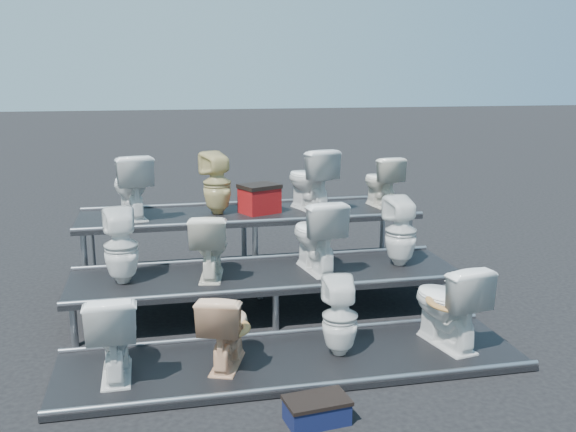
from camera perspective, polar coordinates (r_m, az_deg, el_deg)
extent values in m
plane|color=black|center=(7.16, -1.83, -8.61)|extent=(80.00, 80.00, 0.00)
cube|color=black|center=(5.97, 0.44, -12.78)|extent=(4.20, 1.20, 0.06)
cube|color=black|center=(7.08, -1.84, -6.88)|extent=(4.20, 1.20, 0.46)
cube|color=black|center=(8.24, -3.46, -2.59)|extent=(4.20, 1.20, 0.86)
imported|color=white|center=(5.70, -15.27, -10.01)|extent=(0.43, 0.75, 0.76)
imported|color=#E8B288|center=(5.73, -5.54, -9.86)|extent=(0.59, 0.77, 0.69)
imported|color=white|center=(5.92, 4.64, -8.91)|extent=(0.36, 0.37, 0.73)
imported|color=white|center=(6.27, 13.98, -7.54)|extent=(0.61, 0.88, 0.82)
imported|color=white|center=(6.80, -14.61, -2.62)|extent=(0.39, 0.40, 0.78)
imported|color=silver|center=(6.83, -6.95, -2.58)|extent=(0.51, 0.75, 0.70)
imported|color=white|center=(7.00, 2.50, -1.67)|extent=(0.56, 0.85, 0.81)
imported|color=white|center=(7.31, 10.00, -1.35)|extent=(0.38, 0.39, 0.78)
imported|color=white|center=(7.98, -13.78, 2.61)|extent=(0.59, 0.84, 0.78)
imported|color=#CCBA79|center=(8.02, -6.33, 2.91)|extent=(0.46, 0.46, 0.78)
imported|color=white|center=(8.22, 1.95, 3.30)|extent=(0.66, 0.88, 0.80)
imported|color=silver|center=(8.51, 8.29, 3.07)|extent=(0.46, 0.70, 0.67)
cube|color=maroon|center=(8.08, -2.55, 1.38)|extent=(0.54, 0.50, 0.32)
cube|color=#0E1435|center=(5.08, 2.58, -17.01)|extent=(0.49, 0.33, 0.17)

